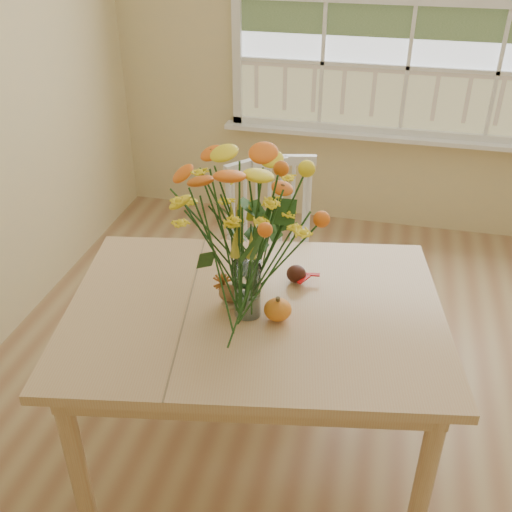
# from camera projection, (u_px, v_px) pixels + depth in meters

# --- Properties ---
(floor) EXTENTS (4.00, 4.50, 0.01)m
(floor) POSITION_uv_depth(u_px,v_px,m) (364.00, 463.00, 2.60)
(floor) COLOR #9C704B
(floor) RESTS_ON ground
(wall_back) EXTENTS (4.00, 0.02, 2.70)m
(wall_back) POSITION_uv_depth(u_px,v_px,m) (412.00, 34.00, 3.76)
(wall_back) COLOR beige
(wall_back) RESTS_ON floor
(window) EXTENTS (2.42, 0.12, 1.74)m
(window) POSITION_uv_depth(u_px,v_px,m) (416.00, 4.00, 3.63)
(window) COLOR silver
(window) RESTS_ON wall_back
(dining_table) EXTENTS (1.58, 1.25, 0.77)m
(dining_table) POSITION_uv_depth(u_px,v_px,m) (255.00, 327.00, 2.33)
(dining_table) COLOR tan
(dining_table) RESTS_ON floor
(windsor_chair) EXTENTS (0.62, 0.61, 1.00)m
(windsor_chair) POSITION_uv_depth(u_px,v_px,m) (275.00, 251.00, 3.04)
(windsor_chair) COLOR white
(windsor_chair) RESTS_ON floor
(flower_vase) EXTENTS (0.48, 0.48, 0.56)m
(flower_vase) POSITION_uv_depth(u_px,v_px,m) (247.00, 235.00, 2.07)
(flower_vase) COLOR white
(flower_vase) RESTS_ON dining_table
(pumpkin) EXTENTS (0.10, 0.10, 0.08)m
(pumpkin) POSITION_uv_depth(u_px,v_px,m) (278.00, 310.00, 2.20)
(pumpkin) COLOR orange
(pumpkin) RESTS_ON dining_table
(turkey_figurine) EXTENTS (0.10, 0.08, 0.12)m
(turkey_figurine) POSITION_uv_depth(u_px,v_px,m) (231.00, 293.00, 2.28)
(turkey_figurine) COLOR #CCB78C
(turkey_figurine) RESTS_ON dining_table
(dark_gourd) EXTENTS (0.13, 0.11, 0.07)m
(dark_gourd) POSITION_uv_depth(u_px,v_px,m) (296.00, 275.00, 2.41)
(dark_gourd) COLOR #38160F
(dark_gourd) RESTS_ON dining_table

